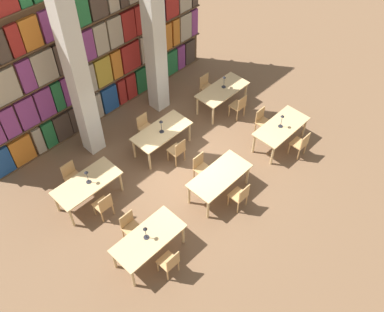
# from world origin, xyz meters

# --- Properties ---
(ground_plane) EXTENTS (40.00, 40.00, 0.00)m
(ground_plane) POSITION_xyz_m (0.00, 0.00, 0.00)
(ground_plane) COLOR brown
(bookshelf_bank) EXTENTS (8.45, 0.35, 5.50)m
(bookshelf_bank) POSITION_xyz_m (-0.01, 3.75, 2.63)
(bookshelf_bank) COLOR brown
(bookshelf_bank) RESTS_ON ground_plane
(pillar_left) EXTENTS (0.49, 0.49, 6.00)m
(pillar_left) POSITION_xyz_m (-1.36, 2.75, 3.00)
(pillar_left) COLOR beige
(pillar_left) RESTS_ON ground_plane
(pillar_center) EXTENTS (0.49, 0.49, 6.00)m
(pillar_center) POSITION_xyz_m (1.36, 2.75, 3.00)
(pillar_center) COLOR beige
(pillar_center) RESTS_ON ground_plane
(reading_table_0) EXTENTS (1.80, 0.85, 0.77)m
(reading_table_0) POSITION_xyz_m (-2.66, -1.25, 0.67)
(reading_table_0) COLOR tan
(reading_table_0) RESTS_ON ground_plane
(chair_0) EXTENTS (0.42, 0.40, 0.89)m
(chair_0) POSITION_xyz_m (-2.65, -1.96, 0.48)
(chair_0) COLOR tan
(chair_0) RESTS_ON ground_plane
(chair_1) EXTENTS (0.42, 0.40, 0.89)m
(chair_1) POSITION_xyz_m (-2.65, -0.54, 0.48)
(chair_1) COLOR tan
(chair_1) RESTS_ON ground_plane
(desk_lamp_0) EXTENTS (0.14, 0.14, 0.43)m
(desk_lamp_0) POSITION_xyz_m (-2.68, -1.21, 1.05)
(desk_lamp_0) COLOR #232328
(desk_lamp_0) RESTS_ON reading_table_0
(reading_table_1) EXTENTS (1.80, 0.85, 0.77)m
(reading_table_1) POSITION_xyz_m (-0.03, -1.18, 0.67)
(reading_table_1) COLOR tan
(reading_table_1) RESTS_ON ground_plane
(chair_2) EXTENTS (0.42, 0.40, 0.89)m
(chair_2) POSITION_xyz_m (0.01, -1.89, 0.48)
(chair_2) COLOR tan
(chair_2) RESTS_ON ground_plane
(chair_3) EXTENTS (0.42, 0.40, 0.89)m
(chair_3) POSITION_xyz_m (0.01, -0.47, 0.48)
(chair_3) COLOR tan
(chair_3) RESTS_ON ground_plane
(reading_table_2) EXTENTS (1.80, 0.85, 0.77)m
(reading_table_2) POSITION_xyz_m (2.68, -1.23, 0.67)
(reading_table_2) COLOR tan
(reading_table_2) RESTS_ON ground_plane
(chair_4) EXTENTS (0.42, 0.40, 0.89)m
(chair_4) POSITION_xyz_m (2.72, -1.94, 0.48)
(chair_4) COLOR tan
(chair_4) RESTS_ON ground_plane
(chair_5) EXTENTS (0.42, 0.40, 0.89)m
(chair_5) POSITION_xyz_m (2.72, -0.53, 0.48)
(chair_5) COLOR tan
(chair_5) RESTS_ON ground_plane
(desk_lamp_1) EXTENTS (0.14, 0.14, 0.46)m
(desk_lamp_1) POSITION_xyz_m (2.64, -1.22, 1.07)
(desk_lamp_1) COLOR #232328
(desk_lamp_1) RESTS_ON reading_table_2
(reading_table_3) EXTENTS (1.80, 0.85, 0.77)m
(reading_table_3) POSITION_xyz_m (-2.67, 1.17, 0.67)
(reading_table_3) COLOR tan
(reading_table_3) RESTS_ON ground_plane
(chair_6) EXTENTS (0.42, 0.40, 0.89)m
(chair_6) POSITION_xyz_m (-2.70, 0.46, 0.48)
(chair_6) COLOR tan
(chair_6) RESTS_ON ground_plane
(chair_7) EXTENTS (0.42, 0.40, 0.89)m
(chair_7) POSITION_xyz_m (-2.70, 1.88, 0.48)
(chair_7) COLOR tan
(chair_7) RESTS_ON ground_plane
(desk_lamp_2) EXTENTS (0.14, 0.14, 0.45)m
(desk_lamp_2) POSITION_xyz_m (-2.61, 1.14, 1.06)
(desk_lamp_2) COLOR #232328
(desk_lamp_2) RESTS_ON reading_table_3
(reading_table_4) EXTENTS (1.80, 0.85, 0.77)m
(reading_table_4) POSITION_xyz_m (0.05, 1.18, 0.67)
(reading_table_4) COLOR tan
(reading_table_4) RESTS_ON ground_plane
(chair_8) EXTENTS (0.42, 0.40, 0.89)m
(chair_8) POSITION_xyz_m (0.01, 0.47, 0.48)
(chair_8) COLOR tan
(chair_8) RESTS_ON ground_plane
(chair_9) EXTENTS (0.42, 0.40, 0.89)m
(chair_9) POSITION_xyz_m (0.01, 1.89, 0.48)
(chair_9) COLOR tan
(chair_9) RESTS_ON ground_plane
(desk_lamp_3) EXTENTS (0.14, 0.14, 0.46)m
(desk_lamp_3) POSITION_xyz_m (0.02, 1.14, 1.07)
(desk_lamp_3) COLOR #232328
(desk_lamp_3) RESTS_ON reading_table_4
(reading_table_5) EXTENTS (1.80, 0.85, 0.77)m
(reading_table_5) POSITION_xyz_m (2.75, 1.17, 0.67)
(reading_table_5) COLOR tan
(reading_table_5) RESTS_ON ground_plane
(chair_10) EXTENTS (0.42, 0.40, 0.89)m
(chair_10) POSITION_xyz_m (2.77, 0.46, 0.48)
(chair_10) COLOR tan
(chair_10) RESTS_ON ground_plane
(chair_11) EXTENTS (0.42, 0.40, 0.89)m
(chair_11) POSITION_xyz_m (2.77, 1.88, 0.48)
(chair_11) COLOR tan
(chair_11) RESTS_ON ground_plane
(desk_lamp_4) EXTENTS (0.14, 0.14, 0.44)m
(desk_lamp_4) POSITION_xyz_m (2.86, 1.22, 1.06)
(desk_lamp_4) COLOR #232328
(desk_lamp_4) RESTS_ON reading_table_5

